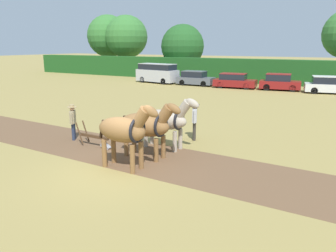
{
  "coord_description": "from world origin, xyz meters",
  "views": [
    {
      "loc": [
        6.81,
        -8.55,
        4.32
      ],
      "look_at": [
        0.5,
        2.77,
        1.1
      ],
      "focal_mm": 35.0,
      "sensor_mm": 36.0,
      "label": 1
    }
  ],
  "objects": [
    {
      "name": "parked_car_center_left",
      "position": [
        -3.65,
        24.2,
        0.72
      ],
      "size": [
        4.38,
        2.16,
        1.49
      ],
      "rotation": [
        0.0,
        0.0,
        0.08
      ],
      "color": "maroon",
      "rests_on": "ground"
    },
    {
      "name": "parked_van",
      "position": [
        -12.97,
        24.32,
        1.13
      ],
      "size": [
        5.27,
        2.54,
        2.21
      ],
      "rotation": [
        0.0,
        0.0,
        -0.14
      ],
      "color": "#BCBCC1",
      "rests_on": "ground"
    },
    {
      "name": "plow",
      "position": [
        -2.51,
        1.83,
        0.32
      ],
      "size": [
        1.76,
        0.47,
        1.13
      ],
      "rotation": [
        0.0,
        0.0,
        -0.03
      ],
      "color": "#4C331E",
      "rests_on": "ground"
    },
    {
      "name": "tree_center_left",
      "position": [
        -13.98,
        32.8,
        4.13
      ],
      "size": [
        5.89,
        5.89,
        7.09
      ],
      "color": "brown",
      "rests_on": "ground"
    },
    {
      "name": "ground_plane",
      "position": [
        0.0,
        0.0,
        0.0
      ],
      "size": [
        240.0,
        240.0,
        0.0
      ],
      "primitive_type": "plane",
      "color": "#998447"
    },
    {
      "name": "hedgerow",
      "position": [
        0.0,
        29.79,
        1.37
      ],
      "size": [
        74.54,
        1.84,
        2.73
      ],
      "primitive_type": "cube",
      "color": "#1E511E",
      "rests_on": "ground"
    },
    {
      "name": "draft_horse_lead_right",
      "position": [
        0.11,
        1.76,
        1.31
      ],
      "size": [
        2.85,
        1.0,
        2.34
      ],
      "rotation": [
        0.0,
        0.0,
        -0.03
      ],
      "color": "brown",
      "rests_on": "ground"
    },
    {
      "name": "farmer_beside_team",
      "position": [
        0.71,
        4.89,
        1.05
      ],
      "size": [
        0.45,
        0.64,
        1.77
      ],
      "rotation": [
        0.0,
        0.0,
        0.39
      ],
      "color": "#38332D",
      "rests_on": "ground"
    },
    {
      "name": "tree_far_left",
      "position": [
        -28.93,
        35.32,
        5.7
      ],
      "size": [
        6.82,
        6.82,
        9.12
      ],
      "color": "#423323",
      "rests_on": "ground"
    },
    {
      "name": "parked_car_left",
      "position": [
        -8.14,
        24.35,
        0.75
      ],
      "size": [
        4.08,
        1.89,
        1.56
      ],
      "rotation": [
        0.0,
        0.0,
        0.02
      ],
      "color": "#565B66",
      "rests_on": "ground"
    },
    {
      "name": "parked_car_center",
      "position": [
        0.74,
        24.65,
        0.76
      ],
      "size": [
        4.01,
        2.22,
        1.6
      ],
      "rotation": [
        0.0,
        0.0,
        0.14
      ],
      "color": "maroon",
      "rests_on": "ground"
    },
    {
      "name": "draft_horse_lead_left",
      "position": [
        0.08,
        0.38,
        1.42
      ],
      "size": [
        2.65,
        0.99,
        2.48
      ],
      "rotation": [
        0.0,
        0.0,
        -0.03
      ],
      "color": "brown",
      "rests_on": "ground"
    },
    {
      "name": "tree_left",
      "position": [
        -24.63,
        34.47,
        5.55
      ],
      "size": [
        6.57,
        6.57,
        8.84
      ],
      "color": "#4C3823",
      "rests_on": "ground"
    },
    {
      "name": "farmer_at_plow",
      "position": [
        -4.22,
        2.18,
        0.96
      ],
      "size": [
        0.43,
        0.56,
        1.66
      ],
      "rotation": [
        0.0,
        0.0,
        0.59
      ],
      "color": "#28334C",
      "rests_on": "ground"
    },
    {
      "name": "plowed_furrow_strip",
      "position": [
        -3.0,
        1.85,
        0.0
      ],
      "size": [
        20.1,
        3.97,
        0.01
      ],
      "primitive_type": "cube",
      "rotation": [
        0.0,
        0.0,
        -0.03
      ],
      "color": "brown",
      "rests_on": "ground"
    },
    {
      "name": "draft_horse_trail_left",
      "position": [
        0.16,
        3.14,
        1.26
      ],
      "size": [
        2.94,
        0.92,
        2.33
      ],
      "rotation": [
        0.0,
        0.0,
        -0.03
      ],
      "color": "#B2A38E",
      "rests_on": "ground"
    },
    {
      "name": "parked_car_center_right",
      "position": [
        5.05,
        24.59,
        0.74
      ],
      "size": [
        4.39,
        2.5,
        1.56
      ],
      "rotation": [
        0.0,
        0.0,
        0.2
      ],
      "color": "silver",
      "rests_on": "ground"
    }
  ]
}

